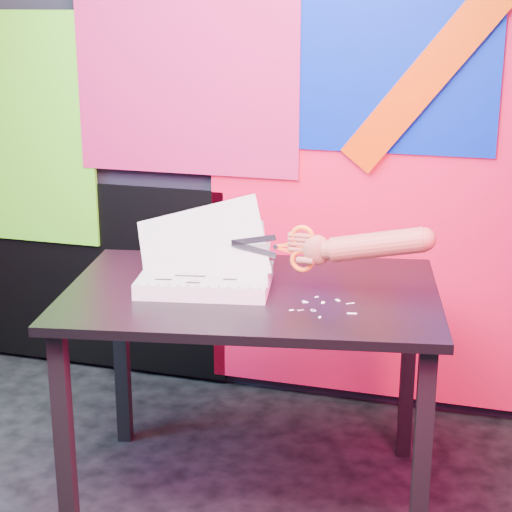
% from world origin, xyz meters
% --- Properties ---
extents(room, '(3.01, 3.01, 2.71)m').
position_xyz_m(room, '(0.00, 0.00, 1.35)').
color(room, black).
rests_on(room, ground).
extents(backdrop, '(2.88, 0.05, 2.08)m').
position_xyz_m(backdrop, '(0.06, 1.46, 0.96)').
color(backdrop, '#F50C39').
rests_on(backdrop, ground).
extents(work_table, '(1.31, 0.99, 0.75)m').
position_xyz_m(work_table, '(0.26, 0.66, 0.66)').
color(work_table, black).
rests_on(work_table, ground).
extents(printout_stack, '(0.49, 0.38, 0.31)m').
position_xyz_m(printout_stack, '(0.11, 0.64, 0.78)').
color(printout_stack, silver).
rests_on(printout_stack, work_table).
extents(scissors, '(0.27, 0.02, 0.15)m').
position_xyz_m(scissors, '(0.41, 0.67, 0.90)').
color(scissors, silver).
rests_on(scissors, printout_stack).
extents(hand_forearm, '(0.44, 0.08, 0.15)m').
position_xyz_m(hand_forearm, '(0.63, 0.67, 0.92)').
color(hand_forearm, '#964739').
rests_on(hand_forearm, work_table).
extents(paper_clippings, '(0.20, 0.19, 0.00)m').
position_xyz_m(paper_clippings, '(0.52, 0.57, 0.75)').
color(paper_clippings, white).
rests_on(paper_clippings, work_table).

